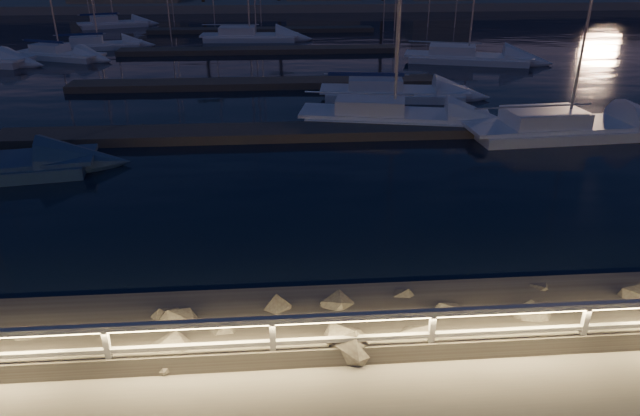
% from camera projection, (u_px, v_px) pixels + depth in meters
% --- Properties ---
extents(ground, '(400.00, 400.00, 0.00)m').
position_uv_depth(ground, '(221.00, 366.00, 10.72)').
color(ground, gray).
rests_on(ground, ground).
extents(harbor_water, '(400.00, 440.00, 0.60)m').
position_uv_depth(harbor_water, '(258.00, 75.00, 39.38)').
color(harbor_water, black).
rests_on(harbor_water, ground).
extents(guard_rail, '(44.11, 0.12, 1.06)m').
position_uv_depth(guard_rail, '(214.00, 333.00, 10.39)').
color(guard_rail, silver).
rests_on(guard_rail, ground).
extents(floating_docks, '(22.00, 36.00, 0.40)m').
position_uv_depth(floating_docks, '(258.00, 63.00, 40.30)').
color(floating_docks, '#584F49').
rests_on(floating_docks, ground).
extents(far_shore, '(160.00, 14.00, 5.20)m').
position_uv_depth(far_shore, '(263.00, 1.00, 77.60)').
color(far_shore, gray).
rests_on(far_shore, ground).
extents(sailboat_c, '(9.21, 4.43, 15.08)m').
position_uv_depth(sailboat_c, '(389.00, 115.00, 27.12)').
color(sailboat_c, silver).
rests_on(sailboat_c, ground).
extents(sailboat_d, '(9.50, 3.47, 15.76)m').
position_uv_depth(sailboat_d, '(563.00, 126.00, 25.47)').
color(sailboat_d, silver).
rests_on(sailboat_d, ground).
extents(sailboat_g, '(8.40, 3.54, 13.82)m').
position_uv_depth(sailboat_g, '(390.00, 91.00, 31.70)').
color(sailboat_g, silver).
rests_on(sailboat_g, ground).
extents(sailboat_j, '(7.14, 4.53, 11.86)m').
position_uv_depth(sailboat_j, '(58.00, 54.00, 42.75)').
color(sailboat_j, silver).
rests_on(sailboat_j, ground).
extents(sailboat_k, '(8.80, 3.11, 14.68)m').
position_uv_depth(sailboat_k, '(247.00, 36.00, 50.86)').
color(sailboat_k, silver).
rests_on(sailboat_k, ground).
extents(sailboat_l, '(9.37, 5.15, 15.28)m').
position_uv_depth(sailboat_l, '(464.00, 56.00, 41.52)').
color(sailboat_l, silver).
rests_on(sailboat_l, ground).
extents(sailboat_m, '(7.32, 4.51, 12.18)m').
position_uv_depth(sailboat_m, '(112.00, 23.00, 59.23)').
color(sailboat_m, silver).
rests_on(sailboat_m, ground).
extents(sailboat_n, '(7.17, 3.51, 11.78)m').
position_uv_depth(sailboat_n, '(96.00, 44.00, 46.73)').
color(sailboat_n, silver).
rests_on(sailboat_n, ground).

